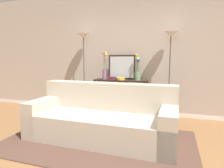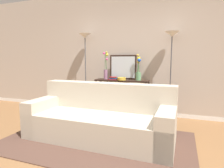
{
  "view_description": "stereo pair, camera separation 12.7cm",
  "coord_description": "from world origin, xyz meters",
  "px_view_note": "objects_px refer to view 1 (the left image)",
  "views": [
    {
      "loc": [
        1.03,
        -2.14,
        1.27
      ],
      "look_at": [
        -0.12,
        1.34,
        0.81
      ],
      "focal_mm": 30.77,
      "sensor_mm": 36.0,
      "label": 1
    },
    {
      "loc": [
        1.15,
        -2.1,
        1.27
      ],
      "look_at": [
        -0.12,
        1.34,
        0.81
      ],
      "focal_mm": 30.77,
      "sensor_mm": 36.0,
      "label": 2
    }
  ],
  "objects_px": {
    "console_table": "(121,91)",
    "book_stack": "(112,78)",
    "vase_tall_flowers": "(105,69)",
    "vase_short_flowers": "(137,71)",
    "fruit_bowl": "(121,79)",
    "book_row_under_console": "(107,111)",
    "floor_lamp_right": "(170,51)",
    "floor_lamp_left": "(84,51)",
    "wall_mirror": "(122,67)",
    "couch": "(102,119)"
  },
  "relations": [
    {
      "from": "console_table",
      "to": "book_stack",
      "type": "height_order",
      "value": "book_stack"
    },
    {
      "from": "wall_mirror",
      "to": "fruit_bowl",
      "type": "distance_m",
      "value": 0.33
    },
    {
      "from": "floor_lamp_left",
      "to": "vase_short_flowers",
      "type": "distance_m",
      "value": 1.38
    },
    {
      "from": "couch",
      "to": "wall_mirror",
      "type": "distance_m",
      "value": 1.69
    },
    {
      "from": "console_table",
      "to": "book_row_under_console",
      "type": "relative_size",
      "value": 3.84
    },
    {
      "from": "couch",
      "to": "book_stack",
      "type": "relative_size",
      "value": 11.31
    },
    {
      "from": "vase_tall_flowers",
      "to": "vase_short_flowers",
      "type": "height_order",
      "value": "vase_tall_flowers"
    },
    {
      "from": "vase_short_flowers",
      "to": "fruit_bowl",
      "type": "bearing_deg",
      "value": -164.02
    },
    {
      "from": "floor_lamp_left",
      "to": "floor_lamp_right",
      "type": "relative_size",
      "value": 1.03
    },
    {
      "from": "console_table",
      "to": "book_stack",
      "type": "relative_size",
      "value": 5.89
    },
    {
      "from": "vase_tall_flowers",
      "to": "fruit_bowl",
      "type": "relative_size",
      "value": 3.41
    },
    {
      "from": "wall_mirror",
      "to": "vase_tall_flowers",
      "type": "bearing_deg",
      "value": -157.29
    },
    {
      "from": "console_table",
      "to": "vase_tall_flowers",
      "type": "bearing_deg",
      "value": -176.21
    },
    {
      "from": "wall_mirror",
      "to": "vase_tall_flowers",
      "type": "xyz_separation_m",
      "value": [
        -0.37,
        -0.15,
        -0.04
      ]
    },
    {
      "from": "floor_lamp_right",
      "to": "couch",
      "type": "bearing_deg",
      "value": -125.98
    },
    {
      "from": "fruit_bowl",
      "to": "book_row_under_console",
      "type": "xyz_separation_m",
      "value": [
        -0.37,
        0.09,
        -0.8
      ]
    },
    {
      "from": "fruit_bowl",
      "to": "book_stack",
      "type": "relative_size",
      "value": 0.91
    },
    {
      "from": "vase_short_flowers",
      "to": "book_row_under_console",
      "type": "height_order",
      "value": "vase_short_flowers"
    },
    {
      "from": "console_table",
      "to": "vase_tall_flowers",
      "type": "distance_m",
      "value": 0.63
    },
    {
      "from": "floor_lamp_right",
      "to": "vase_tall_flowers",
      "type": "bearing_deg",
      "value": -178.96
    },
    {
      "from": "wall_mirror",
      "to": "fruit_bowl",
      "type": "height_order",
      "value": "wall_mirror"
    },
    {
      "from": "couch",
      "to": "fruit_bowl",
      "type": "bearing_deg",
      "value": 92.0
    },
    {
      "from": "book_row_under_console",
      "to": "wall_mirror",
      "type": "bearing_deg",
      "value": 21.43
    },
    {
      "from": "console_table",
      "to": "book_row_under_console",
      "type": "bearing_deg",
      "value": -180.0
    },
    {
      "from": "vase_tall_flowers",
      "to": "book_row_under_console",
      "type": "relative_size",
      "value": 2.02
    },
    {
      "from": "console_table",
      "to": "vase_tall_flowers",
      "type": "height_order",
      "value": "vase_tall_flowers"
    },
    {
      "from": "floor_lamp_left",
      "to": "fruit_bowl",
      "type": "relative_size",
      "value": 10.05
    },
    {
      "from": "couch",
      "to": "console_table",
      "type": "distance_m",
      "value": 1.39
    },
    {
      "from": "couch",
      "to": "vase_short_flowers",
      "type": "bearing_deg",
      "value": 77.25
    },
    {
      "from": "vase_short_flowers",
      "to": "fruit_bowl",
      "type": "distance_m",
      "value": 0.41
    },
    {
      "from": "vase_tall_flowers",
      "to": "fruit_bowl",
      "type": "height_order",
      "value": "vase_tall_flowers"
    },
    {
      "from": "fruit_bowl",
      "to": "book_row_under_console",
      "type": "height_order",
      "value": "fruit_bowl"
    },
    {
      "from": "floor_lamp_left",
      "to": "book_row_under_console",
      "type": "bearing_deg",
      "value": -0.1
    },
    {
      "from": "couch",
      "to": "vase_short_flowers",
      "type": "xyz_separation_m",
      "value": [
        0.31,
        1.38,
        0.73
      ]
    },
    {
      "from": "fruit_bowl",
      "to": "floor_lamp_left",
      "type": "bearing_deg",
      "value": 174.44
    },
    {
      "from": "console_table",
      "to": "vase_short_flowers",
      "type": "relative_size",
      "value": 2.11
    },
    {
      "from": "console_table",
      "to": "couch",
      "type": "bearing_deg",
      "value": -87.0
    },
    {
      "from": "console_table",
      "to": "vase_short_flowers",
      "type": "bearing_deg",
      "value": 1.61
    },
    {
      "from": "floor_lamp_left",
      "to": "wall_mirror",
      "type": "xyz_separation_m",
      "value": [
        0.91,
        0.13,
        -0.38
      ]
    },
    {
      "from": "floor_lamp_right",
      "to": "vase_tall_flowers",
      "type": "xyz_separation_m",
      "value": [
        -1.44,
        -0.03,
        -0.39
      ]
    },
    {
      "from": "console_table",
      "to": "book_row_under_console",
      "type": "height_order",
      "value": "console_table"
    },
    {
      "from": "vase_short_flowers",
      "to": "book_stack",
      "type": "height_order",
      "value": "vase_short_flowers"
    },
    {
      "from": "floor_lamp_left",
      "to": "vase_tall_flowers",
      "type": "relative_size",
      "value": 2.95
    },
    {
      "from": "wall_mirror",
      "to": "book_row_under_console",
      "type": "bearing_deg",
      "value": -158.57
    },
    {
      "from": "vase_tall_flowers",
      "to": "wall_mirror",
      "type": "bearing_deg",
      "value": 22.71
    },
    {
      "from": "couch",
      "to": "console_table",
      "type": "bearing_deg",
      "value": 93.0
    },
    {
      "from": "floor_lamp_left",
      "to": "book_stack",
      "type": "bearing_deg",
      "value": -6.75
    },
    {
      "from": "floor_lamp_right",
      "to": "vase_short_flowers",
      "type": "height_order",
      "value": "floor_lamp_right"
    },
    {
      "from": "floor_lamp_right",
      "to": "vase_tall_flowers",
      "type": "distance_m",
      "value": 1.49
    },
    {
      "from": "couch",
      "to": "book_stack",
      "type": "xyz_separation_m",
      "value": [
        -0.24,
        1.28,
        0.55
      ]
    }
  ]
}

